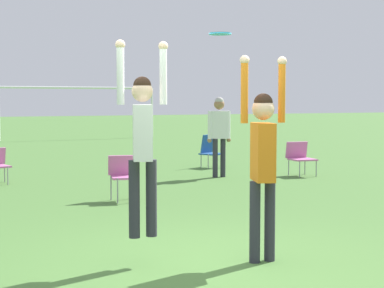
# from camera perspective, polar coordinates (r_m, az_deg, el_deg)

# --- Properties ---
(ground_plane) EXTENTS (120.00, 120.00, 0.00)m
(ground_plane) POSITION_cam_1_polar(r_m,az_deg,el_deg) (7.03, 1.06, -10.87)
(ground_plane) COLOR #4C7A38
(person_jumping) EXTENTS (0.59, 0.48, 2.12)m
(person_jumping) POSITION_cam_1_polar(r_m,az_deg,el_deg) (6.91, -4.42, 0.92)
(person_jumping) COLOR #2D2D38
(person_jumping) RESTS_ON ground_plane
(person_defending) EXTENTS (0.58, 0.47, 2.28)m
(person_defending) POSITION_cam_1_polar(r_m,az_deg,el_deg) (7.09, 6.32, -0.73)
(person_defending) COLOR #2D2D38
(person_defending) RESTS_ON ground_plane
(frisbee) EXTENTS (0.24, 0.24, 0.02)m
(frisbee) POSITION_cam_1_polar(r_m,az_deg,el_deg) (6.86, 2.51, 9.77)
(frisbee) COLOR #2D9EDB
(camping_chair_0) EXTENTS (0.54, 0.57, 0.80)m
(camping_chair_0) POSITION_cam_1_polar(r_m,az_deg,el_deg) (11.47, -6.15, -2.59)
(camping_chair_0) COLOR gray
(camping_chair_0) RESTS_ON ground_plane
(camping_chair_1) EXTENTS (0.59, 0.63, 0.79)m
(camping_chair_1) POSITION_cam_1_polar(r_m,az_deg,el_deg) (15.29, 9.58, -1.05)
(camping_chair_1) COLOR gray
(camping_chair_1) RESTS_ON ground_plane
(camping_chair_3) EXTENTS (0.68, 0.74, 0.86)m
(camping_chair_3) POSITION_cam_1_polar(r_m,az_deg,el_deg) (16.89, 1.63, -0.48)
(camping_chair_3) COLOR gray
(camping_chair_3) RESTS_ON ground_plane
(person_spectator_near) EXTENTS (0.60, 0.39, 1.85)m
(person_spectator_near) POSITION_cam_1_polar(r_m,az_deg,el_deg) (14.75, 2.43, 1.41)
(person_spectator_near) COLOR #2D2D38
(person_spectator_near) RESTS_ON ground_plane
(soccer_goal) EXTENTS (7.10, 0.10, 2.35)m
(soccer_goal) POSITION_cam_1_polar(r_m,az_deg,el_deg) (29.29, -10.02, 4.06)
(soccer_goal) COLOR white
(soccer_goal) RESTS_ON ground_plane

